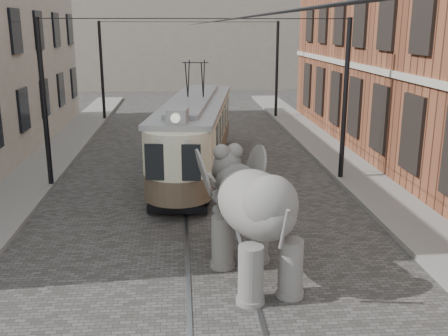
{
  "coord_description": "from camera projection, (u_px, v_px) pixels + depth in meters",
  "views": [
    {
      "loc": [
        -0.78,
        -12.65,
        5.7
      ],
      "look_at": [
        0.29,
        0.48,
        2.1
      ],
      "focal_mm": 41.78,
      "sensor_mm": 36.0,
      "label": 1
    }
  ],
  "objects": [
    {
      "name": "ground",
      "position": [
        215.0,
        250.0,
        13.73
      ],
      "size": [
        120.0,
        120.0,
        0.0
      ],
      "primitive_type": "plane",
      "color": "#494743"
    },
    {
      "name": "tram_rails",
      "position": [
        215.0,
        249.0,
        13.72
      ],
      "size": [
        1.54,
        80.0,
        0.02
      ],
      "primitive_type": null,
      "color": "slate",
      "rests_on": "ground"
    },
    {
      "name": "sidewalk_right",
      "position": [
        434.0,
        240.0,
        14.18
      ],
      "size": [
        2.0,
        60.0,
        0.15
      ],
      "primitive_type": "cube",
      "color": "slate",
      "rests_on": "ground"
    },
    {
      "name": "distant_block",
      "position": [
        188.0,
        12.0,
        50.35
      ],
      "size": [
        28.0,
        10.0,
        14.0
      ],
      "primitive_type": "cube",
      "color": "gray",
      "rests_on": "ground"
    },
    {
      "name": "catenary",
      "position": [
        199.0,
        108.0,
        17.73
      ],
      "size": [
        11.0,
        30.2,
        6.0
      ],
      "primitive_type": null,
      "color": "black",
      "rests_on": "ground"
    },
    {
      "name": "tram",
      "position": [
        196.0,
        117.0,
        20.8
      ],
      "size": [
        3.8,
        11.22,
        4.37
      ],
      "primitive_type": null,
      "rotation": [
        0.0,
        0.0,
        -0.14
      ],
      "color": "beige",
      "rests_on": "ground"
    },
    {
      "name": "elephant",
      "position": [
        255.0,
        222.0,
        11.71
      ],
      "size": [
        3.69,
        5.21,
        2.89
      ],
      "primitive_type": null,
      "rotation": [
        0.0,
        0.0,
        0.25
      ],
      "color": "#63615C",
      "rests_on": "ground"
    }
  ]
}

